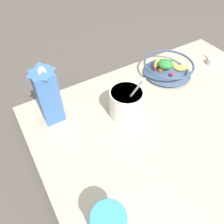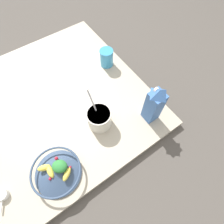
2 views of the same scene
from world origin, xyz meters
name	(u,v)px [view 2 (image 2 of 2)]	position (x,y,z in m)	size (l,w,h in m)	color
ground_plane	(53,105)	(0.00, 0.00, 0.00)	(6.00, 6.00, 0.00)	#4C4742
countertop	(52,104)	(0.00, 0.00, 0.02)	(1.12, 1.12, 0.04)	#B2A893
fruit_bowl	(57,172)	(0.15, 0.40, 0.08)	(0.24, 0.24, 0.09)	#384C6B
milk_carton	(154,105)	(-0.43, 0.42, 0.17)	(0.08, 0.08, 0.26)	#3D6BB2
yogurt_tub	(99,118)	(-0.17, 0.29, 0.10)	(0.13, 0.16, 0.24)	silver
drinking_cup	(107,57)	(-0.45, -0.06, 0.10)	(0.09, 0.09, 0.12)	#3893C6
measuring_scoop	(3,195)	(0.41, 0.35, 0.06)	(0.06, 0.09, 0.03)	white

